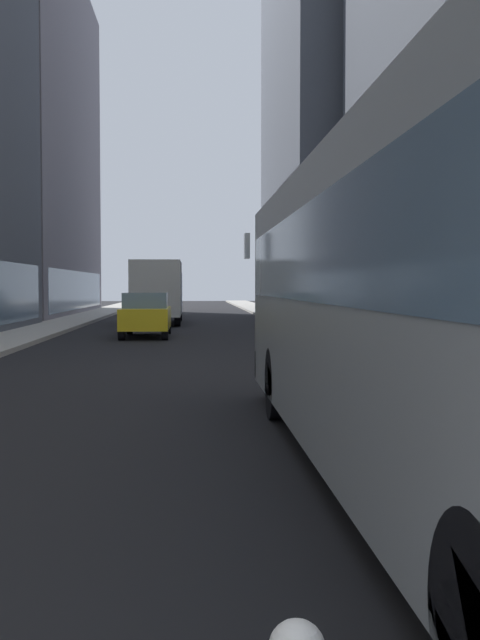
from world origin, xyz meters
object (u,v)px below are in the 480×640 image
Objects in this scene: transit_bus at (442,295)px; car_yellow_taxi at (146,315)px; box_truck at (158,290)px; car_white_van at (164,303)px.

transit_bus is 21.35m from car_yellow_taxi.
transit_bus and box_truck have the same top height.
transit_bus is 2.86× the size of car_white_van.
car_white_van is (-0.00, 18.76, 0.00)m from car_yellow_taxi.
car_yellow_taxi is 1.05× the size of car_white_van.
car_yellow_taxi is at bearing 100.81° from transit_bus.
box_truck is at bearing -90.00° from car_white_van.
car_white_van is at bearing 95.75° from transit_bus.
box_truck is at bearing 90.00° from car_yellow_taxi.
box_truck is (0.00, -8.93, 0.85)m from car_white_van.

